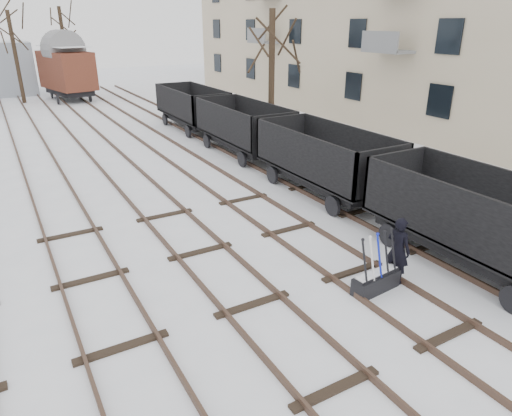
{
  "coord_description": "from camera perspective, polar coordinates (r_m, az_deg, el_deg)",
  "views": [
    {
      "loc": [
        -4.34,
        -7.73,
        6.08
      ],
      "look_at": [
        1.57,
        2.56,
        1.2
      ],
      "focal_mm": 32.0,
      "sensor_mm": 36.0,
      "label": 1
    }
  ],
  "objects": [
    {
      "name": "worker",
      "position": [
        11.78,
        17.34,
        -5.04
      ],
      "size": [
        0.53,
        0.7,
        1.73
      ],
      "primitive_type": "imported",
      "rotation": [
        0.0,
        0.0,
        1.76
      ],
      "color": "black",
      "rests_on": "ground"
    },
    {
      "name": "tree_far_right",
      "position": [
        45.1,
        -22.72,
        17.6
      ],
      "size": [
        0.3,
        0.3,
        7.23
      ],
      "primitive_type": "cylinder",
      "color": "black",
      "rests_on": "ground"
    },
    {
      "name": "freight_wagon_d",
      "position": [
        28.16,
        -7.95,
        11.61
      ],
      "size": [
        2.39,
        5.98,
        2.44
      ],
      "color": "black",
      "rests_on": "ground"
    },
    {
      "name": "freight_wagon_a",
      "position": [
        13.24,
        25.74,
        -2.88
      ],
      "size": [
        2.39,
        5.98,
        2.44
      ],
      "color": "black",
      "rests_on": "ground"
    },
    {
      "name": "freight_wagon_c",
      "position": [
        22.47,
        -1.62,
        9.1
      ],
      "size": [
        2.39,
        5.98,
        2.44
      ],
      "color": "black",
      "rests_on": "ground"
    },
    {
      "name": "ground",
      "position": [
        10.75,
        -0.45,
        -12.09
      ],
      "size": [
        120.0,
        120.0,
        0.0
      ],
      "primitive_type": "plane",
      "color": "white",
      "rests_on": "ground"
    },
    {
      "name": "tree_near",
      "position": [
        23.11,
        1.95,
        15.46
      ],
      "size": [
        0.3,
        0.3,
        6.63
      ],
      "primitive_type": "cylinder",
      "color": "black",
      "rests_on": "ground"
    },
    {
      "name": "freight_wagon_b",
      "position": [
        17.3,
        8.53,
        4.79
      ],
      "size": [
        2.39,
        5.98,
        2.44
      ],
      "color": "black",
      "rests_on": "ground"
    },
    {
      "name": "box_van_wagon",
      "position": [
        41.46,
        -22.61,
        15.73
      ],
      "size": [
        4.1,
        6.06,
        4.24
      ],
      "rotation": [
        0.0,
        0.0,
        0.23
      ],
      "color": "black",
      "rests_on": "ground"
    },
    {
      "name": "tree_far_left",
      "position": [
        41.48,
        -27.8,
        16.26
      ],
      "size": [
        0.3,
        0.3,
        6.85
      ],
      "primitive_type": "cylinder",
      "color": "black",
      "rests_on": "ground"
    },
    {
      "name": "ground_frame",
      "position": [
        11.5,
        14.76,
        -8.73
      ],
      "size": [
        1.33,
        0.54,
        1.49
      ],
      "rotation": [
        0.0,
        0.0,
        0.09
      ],
      "color": "black",
      "rests_on": "ground"
    },
    {
      "name": "tracks",
      "position": [
        22.65,
        -17.81,
        5.9
      ],
      "size": [
        13.9,
        52.0,
        0.16
      ],
      "color": "black",
      "rests_on": "ground"
    }
  ]
}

